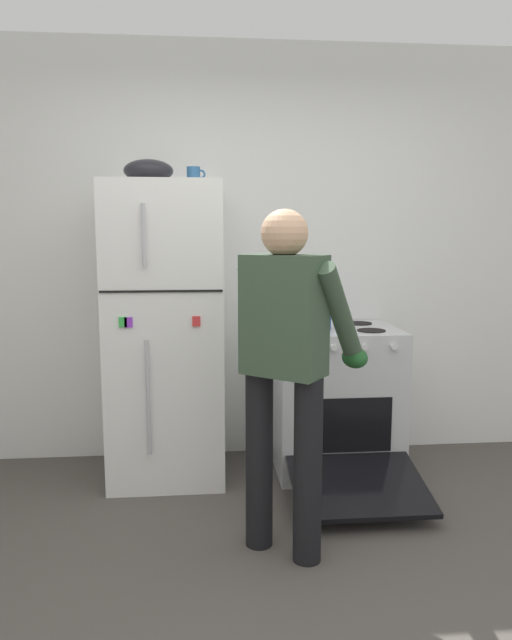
{
  "coord_description": "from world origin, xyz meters",
  "views": [
    {
      "loc": [
        -0.32,
        -2.05,
        1.5
      ],
      "look_at": [
        0.0,
        1.32,
        1.0
      ],
      "focal_mm": 33.61,
      "sensor_mm": 36.0,
      "label": 1
    }
  ],
  "objects_px": {
    "person_cook": "(287,354)",
    "coffee_mug": "(194,175)",
    "refrigerator": "(166,333)",
    "red_pot": "(313,319)",
    "stove_range": "(335,400)",
    "mixing_bowl": "(149,171)"
  },
  "relations": [
    {
      "from": "refrigerator",
      "to": "coffee_mug",
      "type": "xyz_separation_m",
      "value": [
        0.18,
        0.05,
        0.94
      ]
    },
    {
      "from": "red_pot",
      "to": "coffee_mug",
      "type": "relative_size",
      "value": 2.91
    },
    {
      "from": "coffee_mug",
      "to": "mixing_bowl",
      "type": "bearing_deg",
      "value": -169.22
    },
    {
      "from": "coffee_mug",
      "to": "mixing_bowl",
      "type": "relative_size",
      "value": 0.39
    },
    {
      "from": "person_cook",
      "to": "coffee_mug",
      "type": "xyz_separation_m",
      "value": [
        -0.42,
        1.03,
        0.88
      ]
    },
    {
      "from": "refrigerator",
      "to": "red_pot",
      "type": "distance_m",
      "value": 0.9
    },
    {
      "from": "coffee_mug",
      "to": "person_cook",
      "type": "bearing_deg",
      "value": -67.86
    },
    {
      "from": "red_pot",
      "to": "mixing_bowl",
      "type": "relative_size",
      "value": 1.13
    },
    {
      "from": "refrigerator",
      "to": "mixing_bowl",
      "type": "height_order",
      "value": "mixing_bowl"
    },
    {
      "from": "person_cook",
      "to": "coffee_mug",
      "type": "relative_size",
      "value": 14.28
    },
    {
      "from": "stove_range",
      "to": "mixing_bowl",
      "type": "relative_size",
      "value": 4.22
    },
    {
      "from": "person_cook",
      "to": "red_pot",
      "type": "relative_size",
      "value": 4.91
    },
    {
      "from": "refrigerator",
      "to": "red_pot",
      "type": "height_order",
      "value": "refrigerator"
    },
    {
      "from": "person_cook",
      "to": "stove_range",
      "type": "bearing_deg",
      "value": 64.73
    },
    {
      "from": "coffee_mug",
      "to": "mixing_bowl",
      "type": "xyz_separation_m",
      "value": [
        -0.26,
        -0.05,
        0.02
      ]
    },
    {
      "from": "refrigerator",
      "to": "coffee_mug",
      "type": "bearing_deg",
      "value": 15.4
    },
    {
      "from": "red_pot",
      "to": "mixing_bowl",
      "type": "bearing_deg",
      "value": 177.06
    },
    {
      "from": "person_cook",
      "to": "refrigerator",
      "type": "bearing_deg",
      "value": 121.58
    },
    {
      "from": "refrigerator",
      "to": "coffee_mug",
      "type": "height_order",
      "value": "coffee_mug"
    },
    {
      "from": "refrigerator",
      "to": "stove_range",
      "type": "xyz_separation_m",
      "value": [
        1.05,
        -0.02,
        -0.45
      ]
    },
    {
      "from": "refrigerator",
      "to": "stove_range",
      "type": "distance_m",
      "value": 1.14
    },
    {
      "from": "stove_range",
      "to": "coffee_mug",
      "type": "distance_m",
      "value": 1.64
    }
  ]
}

